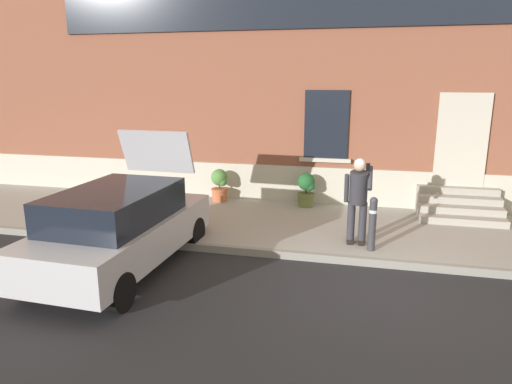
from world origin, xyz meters
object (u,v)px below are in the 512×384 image
bollard_far_left (178,209)px  person_on_phone (358,196)px  hatchback_car_silver (121,226)px  planter_olive (306,189)px  planter_terracotta (220,184)px  bollard_near_person (373,222)px

bollard_far_left → person_on_phone: bearing=3.4°
hatchback_car_silver → bollard_far_left: hatchback_car_silver is taller
bollard_far_left → planter_olive: size_ratio=1.22×
bollard_far_left → planter_terracotta: bearing=90.0°
planter_terracotta → bollard_near_person: bearing=-35.8°
person_on_phone → planter_olive: person_on_phone is taller
bollard_far_left → planter_olive: bollard_far_left is taller
bollard_near_person → person_on_phone: person_on_phone is taller
person_on_phone → hatchback_car_silver: bearing=-156.5°
hatchback_car_silver → planter_terracotta: 4.41m
bollard_far_left → person_on_phone: person_on_phone is taller
bollard_far_left → planter_terracotta: bollard_far_left is taller
bollard_near_person → planter_terracotta: bearing=144.2°
hatchback_car_silver → bollard_near_person: hatchback_car_silver is taller
bollard_near_person → hatchback_car_silver: bearing=-160.0°
person_on_phone → planter_olive: 2.96m
planter_olive → person_on_phone: bearing=-63.3°
bollard_far_left → planter_olive: 3.64m
bollard_far_left → person_on_phone: (3.61, 0.22, 0.43)m
bollard_near_person → person_on_phone: size_ratio=0.60×
bollard_near_person → bollard_far_left: size_ratio=1.00×
bollard_far_left → planter_terracotta: (-0.00, 2.81, -0.11)m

